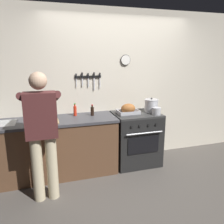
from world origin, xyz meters
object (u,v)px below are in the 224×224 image
(stove, at_px, (136,138))
(bottle_soy_sauce, at_px, (92,111))
(saucepan, at_px, (156,111))
(cutting_board, at_px, (46,122))
(bottle_olive_oil, at_px, (47,109))
(person_cook, at_px, (42,129))
(bottle_hot_sauce, at_px, (75,111))
(roasting_pan, at_px, (128,109))
(stock_pot, at_px, (151,106))

(stove, xyz_separation_m, bottle_soy_sauce, (-0.74, 0.07, 0.52))
(stove, height_order, saucepan, saucepan)
(cutting_board, bearing_deg, bottle_olive_oil, 84.11)
(bottle_olive_oil, bearing_deg, person_cook, -96.22)
(person_cook, distance_m, bottle_soy_sauce, 1.02)
(cutting_board, height_order, bottle_soy_sauce, bottle_soy_sauce)
(person_cook, distance_m, bottle_hot_sauce, 0.89)
(roasting_pan, bearing_deg, stove, 4.90)
(roasting_pan, bearing_deg, bottle_hot_sauce, 169.73)
(stock_pot, relative_size, bottle_olive_oil, 0.78)
(bottle_soy_sauce, bearing_deg, stock_pot, -2.79)
(cutting_board, xyz_separation_m, bottle_soy_sauce, (0.73, 0.20, 0.06))
(saucepan, bearing_deg, cutting_board, 178.36)
(roasting_pan, distance_m, cutting_board, 1.32)
(bottle_olive_oil, bearing_deg, stove, -7.12)
(stock_pot, height_order, bottle_soy_sauce, stock_pot)
(stove, bearing_deg, roasting_pan, -175.10)
(person_cook, distance_m, cutting_board, 0.47)
(saucepan, xyz_separation_m, bottle_olive_oil, (-1.71, 0.36, 0.07))
(stove, relative_size, saucepan, 6.33)
(stove, distance_m, bottle_soy_sauce, 0.91)
(stock_pot, bearing_deg, cutting_board, -175.19)
(bottle_olive_oil, bearing_deg, bottle_soy_sauce, -8.84)
(person_cook, height_order, bottle_hot_sauce, person_cook)
(bottle_hot_sauce, xyz_separation_m, bottle_soy_sauce, (0.27, -0.07, -0.01))
(saucepan, relative_size, cutting_board, 0.39)
(stove, height_order, stock_pot, stock_pot)
(roasting_pan, xyz_separation_m, bottle_soy_sauce, (-0.58, 0.08, -0.00))
(saucepan, relative_size, bottle_soy_sauce, 0.79)
(roasting_pan, distance_m, bottle_olive_oil, 1.30)
(saucepan, distance_m, bottle_olive_oil, 1.75)
(stove, xyz_separation_m, bottle_olive_oil, (-1.44, 0.18, 0.58))
(bottle_olive_oil, xyz_separation_m, bottle_soy_sauce, (0.70, -0.11, -0.06))
(saucepan, bearing_deg, bottle_soy_sauce, 166.36)
(cutting_board, relative_size, bottle_soy_sauce, 1.99)
(bottle_soy_sauce, bearing_deg, bottle_olive_oil, 171.16)
(roasting_pan, height_order, cutting_board, roasting_pan)
(person_cook, bearing_deg, bottle_olive_oil, 3.93)
(person_cook, height_order, cutting_board, person_cook)
(person_cook, relative_size, bottle_soy_sauce, 9.20)
(saucepan, xyz_separation_m, bottle_hot_sauce, (-1.28, 0.32, 0.02))
(person_cook, xyz_separation_m, bottle_hot_sauce, (0.51, 0.73, 0.03))
(bottle_olive_oil, bearing_deg, bottle_hot_sauce, -5.16)
(stock_pot, bearing_deg, saucepan, -90.95)
(stove, height_order, bottle_hot_sauce, bottle_hot_sauce)
(stove, height_order, bottle_olive_oil, bottle_olive_oil)
(person_cook, bearing_deg, saucepan, -66.83)
(person_cook, bearing_deg, stock_pot, -61.06)
(stove, relative_size, bottle_hot_sauce, 4.51)
(cutting_board, height_order, bottle_hot_sauce, bottle_hot_sauce)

